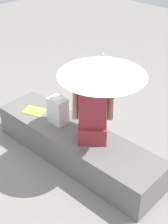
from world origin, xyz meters
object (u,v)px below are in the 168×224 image
at_px(handbag_black, 58,111).
at_px(magazine, 34,111).
at_px(parasol, 102,65).
at_px(person_seated, 93,113).

distance_m(handbag_black, magazine, 0.47).
distance_m(parasol, handbag_black, 1.03).
bearing_deg(person_seated, magazine, -175.45).
relative_size(parasol, handbag_black, 2.98).
bearing_deg(parasol, handbag_black, -171.72).
relative_size(parasol, magazine, 4.04).
height_order(parasol, handbag_black, parasol).
height_order(person_seated, parasol, parasol).
xyz_separation_m(person_seated, magazine, (-1.00, -0.08, -0.38)).
height_order(handbag_black, magazine, handbag_black).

